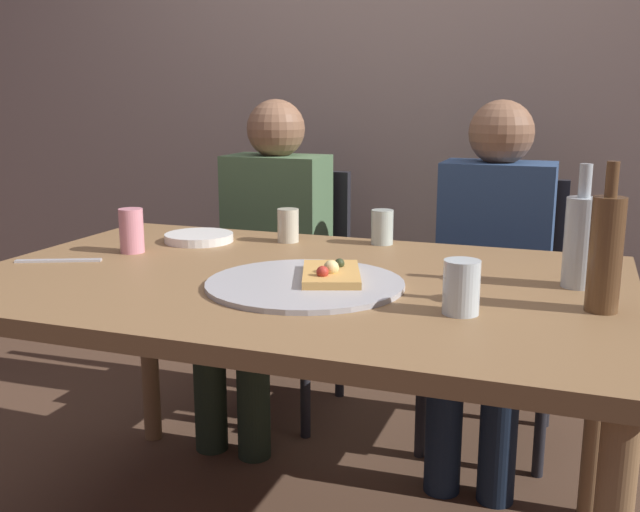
% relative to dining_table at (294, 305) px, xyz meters
% --- Properties ---
extents(back_wall, '(6.00, 0.10, 2.60)m').
position_rel_dining_table_xyz_m(back_wall, '(0.00, 1.40, 0.62)').
color(back_wall, gray).
rests_on(back_wall, ground_plane).
extents(dining_table, '(1.56, 1.01, 0.76)m').
position_rel_dining_table_xyz_m(dining_table, '(0.00, 0.00, 0.00)').
color(dining_table, olive).
rests_on(dining_table, ground_plane).
extents(pizza_tray, '(0.45, 0.45, 0.01)m').
position_rel_dining_table_xyz_m(pizza_tray, '(0.06, -0.08, 0.08)').
color(pizza_tray, '#ADADB2').
rests_on(pizza_tray, dining_table).
extents(pizza_slice_last, '(0.20, 0.25, 0.05)m').
position_rel_dining_table_xyz_m(pizza_slice_last, '(0.11, -0.03, 0.10)').
color(pizza_slice_last, tan).
rests_on(pizza_slice_last, pizza_tray).
extents(wine_bottle, '(0.07, 0.07, 0.28)m').
position_rel_dining_table_xyz_m(wine_bottle, '(0.64, 0.13, 0.18)').
color(wine_bottle, '#B2BCC1').
rests_on(wine_bottle, dining_table).
extents(beer_bottle, '(0.07, 0.07, 0.30)m').
position_rel_dining_table_xyz_m(beer_bottle, '(0.69, -0.06, 0.20)').
color(beer_bottle, brown).
rests_on(beer_bottle, dining_table).
extents(tumbler_near, '(0.07, 0.07, 0.11)m').
position_rel_dining_table_xyz_m(tumbler_near, '(0.43, -0.17, 0.13)').
color(tumbler_near, silver).
rests_on(tumbler_near, dining_table).
extents(tumbler_far, '(0.06, 0.06, 0.10)m').
position_rel_dining_table_xyz_m(tumbler_far, '(0.10, 0.44, 0.12)').
color(tumbler_far, '#B7C6BC').
rests_on(tumbler_far, dining_table).
extents(wine_glass, '(0.06, 0.06, 0.10)m').
position_rel_dining_table_xyz_m(wine_glass, '(-0.17, 0.38, 0.12)').
color(wine_glass, beige).
rests_on(wine_glass, dining_table).
extents(soda_can, '(0.07, 0.07, 0.12)m').
position_rel_dining_table_xyz_m(soda_can, '(-0.52, 0.10, 0.13)').
color(soda_can, pink).
rests_on(soda_can, dining_table).
extents(plate_stack, '(0.20, 0.20, 0.02)m').
position_rel_dining_table_xyz_m(plate_stack, '(-0.42, 0.29, 0.09)').
color(plate_stack, white).
rests_on(plate_stack, dining_table).
extents(table_knife, '(0.21, 0.11, 0.01)m').
position_rel_dining_table_xyz_m(table_knife, '(-0.64, -0.07, 0.08)').
color(table_knife, '#B7B7BC').
rests_on(table_knife, dining_table).
extents(chair_left, '(0.44, 0.44, 0.90)m').
position_rel_dining_table_xyz_m(chair_left, '(-0.41, 0.91, -0.17)').
color(chair_left, black).
rests_on(chair_left, ground_plane).
extents(chair_right, '(0.44, 0.44, 0.90)m').
position_rel_dining_table_xyz_m(chair_right, '(0.38, 0.91, -0.17)').
color(chair_right, black).
rests_on(chair_right, ground_plane).
extents(guest_in_sweater, '(0.36, 0.56, 1.17)m').
position_rel_dining_table_xyz_m(guest_in_sweater, '(-0.41, 0.76, -0.04)').
color(guest_in_sweater, '#4C6B47').
rests_on(guest_in_sweater, ground_plane).
extents(guest_in_beanie, '(0.36, 0.56, 1.17)m').
position_rel_dining_table_xyz_m(guest_in_beanie, '(0.38, 0.76, -0.04)').
color(guest_in_beanie, navy).
rests_on(guest_in_beanie, ground_plane).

